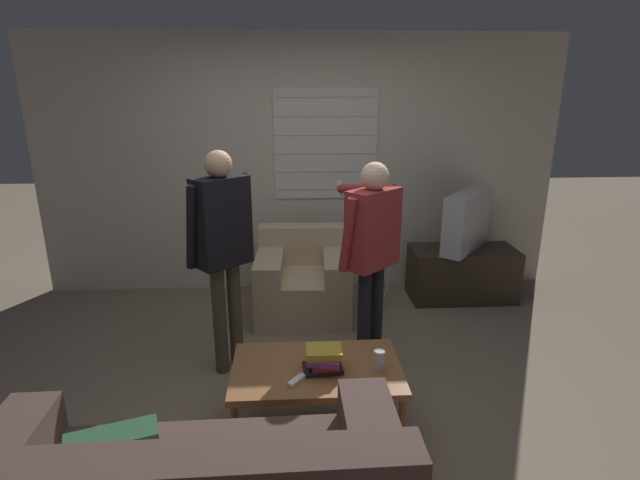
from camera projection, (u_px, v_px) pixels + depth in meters
name	position (u px, v px, depth m)	size (l,w,h in m)	color
ground_plane	(308.00, 396.00, 3.47)	(16.00, 16.00, 0.00)	#7F705B
wall_back	(300.00, 166.00, 5.01)	(5.20, 0.08, 2.55)	beige
armchair_beige	(303.00, 281.00, 4.66)	(0.89, 0.84, 0.78)	#C6B289
coffee_table	(317.00, 373.00, 3.02)	(1.02, 0.63, 0.45)	brown
tv_stand	(462.00, 274.00, 4.99)	(1.03, 0.47, 0.52)	#33281E
tv	(467.00, 221.00, 4.83)	(0.63, 0.71, 0.57)	#B2B2B7
person_left_standing	(222.00, 237.00, 3.52)	(0.48, 0.81, 1.66)	#4C4233
person_right_standing	(371.00, 239.00, 3.67)	(0.50, 0.80, 1.56)	black
book_stack	(324.00, 359.00, 2.96)	(0.24, 0.21, 0.14)	black
soda_can	(379.00, 360.00, 2.96)	(0.07, 0.07, 0.13)	silver
spare_remote	(297.00, 380.00, 2.85)	(0.11, 0.13, 0.02)	white
floor_fan	(372.00, 292.00, 4.74)	(0.31, 0.20, 0.39)	#A8A8AD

